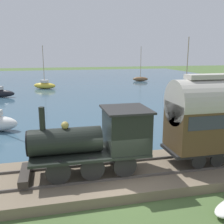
% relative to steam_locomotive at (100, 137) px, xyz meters
% --- Properties ---
extents(ground_plane, '(200.00, 200.00, 0.00)m').
position_rel_steam_locomotive_xyz_m(ground_plane, '(-1.49, -0.80, -2.36)').
color(ground_plane, '#476033').
extents(harbor_water, '(80.00, 80.00, 0.01)m').
position_rel_steam_locomotive_xyz_m(harbor_water, '(42.58, -0.80, -2.36)').
color(harbor_water, '#38566B').
rests_on(harbor_water, ground).
extents(rail_embankment, '(4.57, 56.00, 0.60)m').
position_rel_steam_locomotive_xyz_m(rail_embankment, '(0.00, -0.80, -2.12)').
color(rail_embankment, '#756651').
rests_on(rail_embankment, ground).
extents(steam_locomotive, '(2.44, 6.19, 3.36)m').
position_rel_steam_locomotive_xyz_m(steam_locomotive, '(0.00, 0.00, 0.00)').
color(steam_locomotive, black).
rests_on(steam_locomotive, rail_embankment).
extents(sailboat_yellow, '(2.98, 4.24, 7.37)m').
position_rel_steam_locomotive_xyz_m(sailboat_yellow, '(35.29, 3.36, -1.73)').
color(sailboat_yellow, gold).
rests_on(sailboat_yellow, harbor_water).
extents(sailboat_teal, '(2.61, 4.84, 7.99)m').
position_rel_steam_locomotive_xyz_m(sailboat_teal, '(15.87, -13.13, -1.59)').
color(sailboat_teal, '#1E707A').
rests_on(sailboat_teal, harbor_water).
extents(sailboat_brown, '(1.87, 3.47, 7.46)m').
position_rel_steam_locomotive_xyz_m(sailboat_brown, '(42.75, -16.88, -1.81)').
color(sailboat_brown, brown).
rests_on(sailboat_brown, harbor_water).
extents(rowboat_far_out, '(1.40, 2.03, 0.31)m').
position_rel_steam_locomotive_xyz_m(rowboat_far_out, '(6.94, -0.52, -2.20)').
color(rowboat_far_out, '#B7B2A3').
rests_on(rowboat_far_out, harbor_water).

